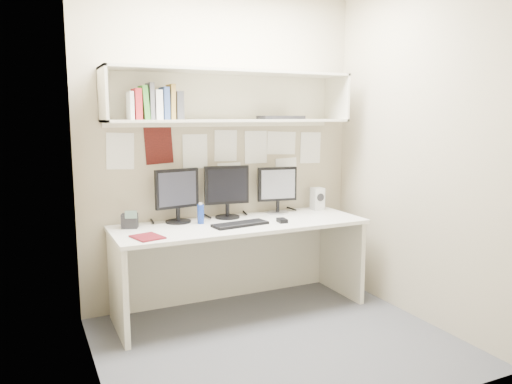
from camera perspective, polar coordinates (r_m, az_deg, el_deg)
name	(u,v)px	position (r m, az deg, el deg)	size (l,w,h in m)	color
floor	(278,342)	(3.65, 2.48, -16.78)	(2.40, 2.00, 0.01)	#45454A
wall_back	(223,148)	(4.21, -3.76, 5.03)	(2.40, 0.02, 2.60)	tan
wall_front	(376,172)	(2.47, 13.56, 2.20)	(2.40, 0.02, 2.60)	tan
wall_left	(89,164)	(2.94, -18.54, 3.01)	(0.02, 2.00, 2.60)	tan
wall_right	(418,151)	(4.00, 18.04, 4.44)	(0.02, 2.00, 2.60)	tan
desk	(240,267)	(4.06, -1.80, -8.52)	(2.00, 0.70, 0.73)	silver
overhead_hutch	(229,97)	(4.07, -3.09, 10.83)	(2.00, 0.38, 0.40)	beige
pinned_papers	(224,154)	(4.21, -3.73, 4.35)	(1.92, 0.01, 0.48)	white
monitor_left	(177,193)	(3.98, -8.99, -0.12)	(0.37, 0.20, 0.43)	black
monitor_center	(227,189)	(4.11, -3.35, 0.30)	(0.37, 0.20, 0.43)	black
monitor_right	(277,188)	(4.31, 2.46, 0.50)	(0.35, 0.19, 0.40)	#A5A5AA
keyboard	(240,224)	(3.85, -1.82, -3.70)	(0.44, 0.16, 0.02)	black
mouse	(282,220)	(3.97, 2.99, -3.27)	(0.06, 0.10, 0.03)	black
speaker	(317,199)	(4.52, 7.03, -0.76)	(0.10, 0.11, 0.20)	#BABAB5
blue_bottle	(201,214)	(3.93, -6.34, -2.49)	(0.05, 0.05, 0.17)	navy
maroon_notebook	(147,237)	(3.55, -12.30, -5.05)	(0.18, 0.22, 0.01)	#590F16
desk_phone	(130,221)	(3.88, -14.23, -3.20)	(0.14, 0.14, 0.14)	black
book_stack	(156,104)	(3.81, -11.41, 9.85)	(0.39, 0.16, 0.27)	silver
hutch_tray	(281,117)	(4.23, 2.89, 8.50)	(0.39, 0.15, 0.03)	black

